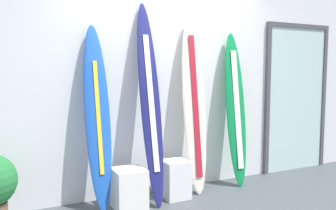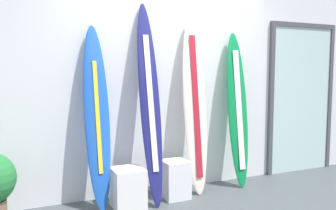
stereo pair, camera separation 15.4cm
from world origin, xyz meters
TOP-DOWN VIEW (x-y plane):
  - wall_back at (0.00, 1.30)m, footprint 7.20×0.20m
  - surfboard_cobalt at (-0.93, 0.96)m, footprint 0.27×0.42m
  - surfboard_navy at (-0.36, 0.91)m, footprint 0.25×0.56m
  - surfboard_ivory at (0.24, 0.99)m, footprint 0.31×0.39m
  - surfboard_emerald at (0.85, 0.99)m, footprint 0.29×0.35m
  - display_block_left at (-0.64, 0.82)m, footprint 0.33×0.33m
  - display_block_center at (-0.06, 0.89)m, footprint 0.29×0.29m
  - glass_door at (2.07, 1.18)m, footprint 1.16×0.06m

SIDE VIEW (x-z plane):
  - display_block_left at x=-0.64m, z-range 0.00..0.42m
  - display_block_center at x=-0.06m, z-range 0.00..0.43m
  - surfboard_emerald at x=0.85m, z-range -0.01..1.92m
  - surfboard_cobalt at x=-0.93m, z-range -0.01..1.93m
  - surfboard_ivory at x=0.24m, z-range -0.01..2.06m
  - glass_door at x=2.07m, z-range 0.03..2.16m
  - surfboard_navy at x=-0.36m, z-range 0.00..2.22m
  - wall_back at x=0.00m, z-range 0.00..2.80m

